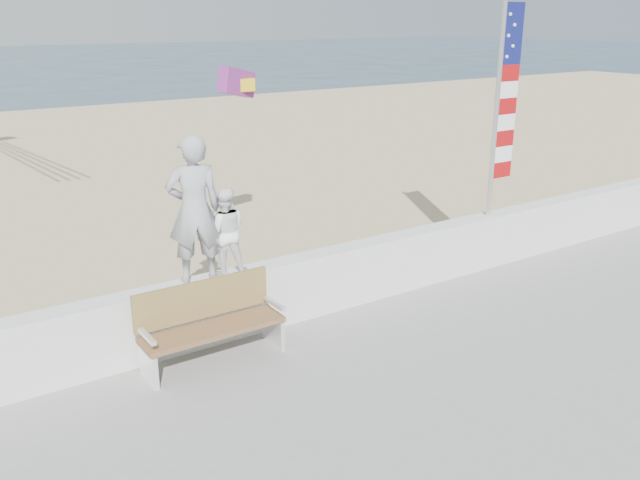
# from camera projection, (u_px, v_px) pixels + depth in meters

# --- Properties ---
(ground) EXTENTS (220.00, 220.00, 0.00)m
(ground) POSITION_uv_depth(u_px,v_px,m) (389.00, 386.00, 8.25)
(ground) COLOR #294252
(ground) RESTS_ON ground
(sand) EXTENTS (90.00, 40.00, 0.08)m
(sand) POSITION_uv_depth(u_px,v_px,m) (135.00, 214.00, 15.33)
(sand) COLOR tan
(sand) RESTS_ON ground
(seawall) EXTENTS (30.00, 0.35, 0.90)m
(seawall) POSITION_uv_depth(u_px,v_px,m) (301.00, 287.00, 9.63)
(seawall) COLOR silver
(seawall) RESTS_ON boardwalk
(adult) EXTENTS (0.77, 0.60, 1.87)m
(adult) POSITION_uv_depth(u_px,v_px,m) (194.00, 209.00, 8.37)
(adult) COLOR #9B9CA1
(adult) RESTS_ON seawall
(child) EXTENTS (0.68, 0.61, 1.16)m
(child) POSITION_uv_depth(u_px,v_px,m) (225.00, 232.00, 8.70)
(child) COLOR white
(child) RESTS_ON seawall
(bench) EXTENTS (1.80, 0.57, 1.00)m
(bench) POSITION_uv_depth(u_px,v_px,m) (210.00, 322.00, 8.39)
(bench) COLOR brown
(bench) RESTS_ON boardwalk
(flag) EXTENTS (0.50, 0.08, 3.50)m
(flag) POSITION_uv_depth(u_px,v_px,m) (503.00, 101.00, 10.96)
(flag) COLOR silver
(flag) RESTS_ON seawall
(parafoil_kite) EXTENTS (0.87, 0.57, 0.59)m
(parafoil_kite) POSITION_uv_depth(u_px,v_px,m) (238.00, 83.00, 11.74)
(parafoil_kite) COLOR red
(parafoil_kite) RESTS_ON ground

